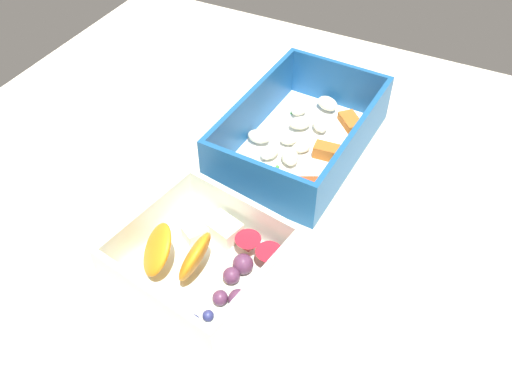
% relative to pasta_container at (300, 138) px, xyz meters
% --- Properties ---
extents(table_surface, '(0.80, 0.80, 0.02)m').
position_rel_pasta_container_xyz_m(table_surface, '(0.12, -0.01, -0.03)').
color(table_surface, beige).
rests_on(table_surface, ground).
extents(pasta_container, '(0.22, 0.15, 0.06)m').
position_rel_pasta_container_xyz_m(pasta_container, '(0.00, 0.00, 0.00)').
color(pasta_container, white).
rests_on(pasta_container, table_surface).
extents(fruit_bowl, '(0.15, 0.16, 0.06)m').
position_rel_pasta_container_xyz_m(fruit_bowl, '(0.20, -0.01, -0.00)').
color(fruit_bowl, silver).
rests_on(fruit_bowl, table_surface).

